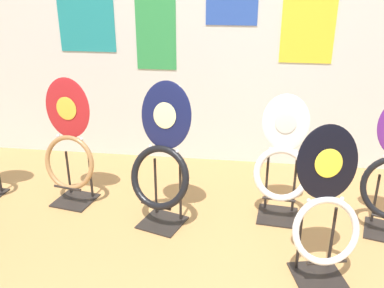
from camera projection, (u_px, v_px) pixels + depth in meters
wall_back at (238, 14)px, 3.49m from camera, size 8.00×0.07×2.60m
toilet_seat_display_navy_moon at (162, 161)px, 2.82m from camera, size 0.47×0.37×0.99m
toilet_seat_display_crimson_swirl at (69, 148)px, 3.10m from camera, size 0.43×0.33×0.95m
toilet_seat_display_jazz_black at (326, 212)px, 2.31m from camera, size 0.41×0.34×0.90m
toilet_seat_display_white_plain at (282, 163)px, 2.91m from camera, size 0.39×0.31×0.89m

